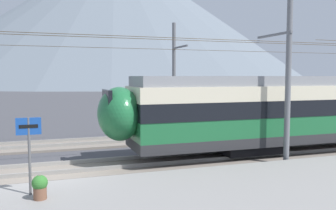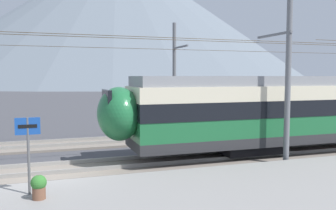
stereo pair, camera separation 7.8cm
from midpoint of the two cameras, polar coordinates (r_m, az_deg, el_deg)
ground_plane at (r=13.99m, az=-18.80°, el=-11.56°), size 400.00×400.00×0.00m
track_near at (r=15.14m, az=-18.80°, el=-10.05°), size 120.00×3.00×0.28m
track_far at (r=20.56m, az=-18.77°, el=-6.19°), size 120.00×3.00×0.28m
catenary_mast_mid at (r=15.85m, az=18.21°, el=4.93°), size 48.57×2.44×7.61m
catenary_mast_far_side at (r=23.65m, az=1.02°, el=4.76°), size 48.57×2.55×7.36m
platform_sign at (r=11.19m, az=-21.57°, el=-5.00°), size 0.70×0.08×2.28m
potted_plant_platform_edge at (r=10.95m, az=-20.05°, el=-12.06°), size 0.44×0.44×0.70m
mountain_central_peak at (r=187.43m, az=-8.38°, el=13.77°), size 190.73×190.73×67.38m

